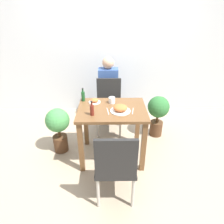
{
  "coord_description": "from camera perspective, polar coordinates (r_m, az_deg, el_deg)",
  "views": [
    {
      "loc": [
        -0.03,
        -2.26,
        1.9
      ],
      "look_at": [
        0.0,
        0.0,
        0.71
      ],
      "focal_mm": 32.0,
      "sensor_mm": 36.0,
      "label": 1
    }
  ],
  "objects": [
    {
      "name": "potted_plant_right",
      "position": [
        3.24,
        13.0,
        0.13
      ],
      "size": [
        0.34,
        0.34,
        0.68
      ],
      "color": "#51331E",
      "rests_on": "ground_plane"
    },
    {
      "name": "spoon_utensil",
      "position": [
        2.48,
        5.97,
        0.26
      ],
      "size": [
        0.04,
        0.17,
        0.0
      ],
      "rotation": [
        0.0,
        0.0,
        1.4
      ],
      "color": "silver",
      "rests_on": "dining_table"
    },
    {
      "name": "potted_plant_left",
      "position": [
        2.91,
        -15.12,
        -3.75
      ],
      "size": [
        0.33,
        0.33,
        0.68
      ],
      "color": "#51331E",
      "rests_on": "ground_plane"
    },
    {
      "name": "drink_cup",
      "position": [
        2.67,
        -0.0,
        3.39
      ],
      "size": [
        0.09,
        0.09,
        0.08
      ],
      "color": "white",
      "rests_on": "dining_table"
    },
    {
      "name": "dining_table",
      "position": [
        2.6,
        0.0,
        -1.8
      ],
      "size": [
        0.87,
        0.67,
        0.76
      ],
      "color": "brown",
      "rests_on": "ground_plane"
    },
    {
      "name": "condiment_bottle",
      "position": [
        2.75,
        -8.26,
        4.59
      ],
      "size": [
        0.05,
        0.05,
        0.19
      ],
      "color": "#194C23",
      "rests_on": "dining_table"
    },
    {
      "name": "chair_near",
      "position": [
        2.08,
        1.01,
        -14.77
      ],
      "size": [
        0.42,
        0.42,
        0.88
      ],
      "rotation": [
        0.0,
        0.0,
        3.14
      ],
      "color": "black",
      "rests_on": "ground_plane"
    },
    {
      "name": "ground_plane",
      "position": [
        2.95,
        0.0,
        -12.21
      ],
      "size": [
        16.0,
        16.0,
        0.0
      ],
      "primitive_type": "plane",
      "color": "tan"
    },
    {
      "name": "wall_back",
      "position": [
        3.82,
        -0.29,
        18.77
      ],
      "size": [
        8.0,
        0.05,
        2.6
      ],
      "color": "silver",
      "rests_on": "ground_plane"
    },
    {
      "name": "sauce_bottle",
      "position": [
        2.36,
        -5.75,
        0.69
      ],
      "size": [
        0.05,
        0.05,
        0.19
      ],
      "color": "maroon",
      "rests_on": "dining_table"
    },
    {
      "name": "food_plate",
      "position": [
        2.45,
        2.41,
        1.0
      ],
      "size": [
        0.25,
        0.25,
        0.09
      ],
      "color": "white",
      "rests_on": "dining_table"
    },
    {
      "name": "side_plate",
      "position": [
        2.7,
        -5.01,
        3.18
      ],
      "size": [
        0.16,
        0.16,
        0.06
      ],
      "color": "white",
      "rests_on": "dining_table"
    },
    {
      "name": "chair_far",
      "position": [
        3.3,
        -0.89,
        2.56
      ],
      "size": [
        0.42,
        0.42,
        0.88
      ],
      "color": "black",
      "rests_on": "ground_plane"
    },
    {
      "name": "person_figure",
      "position": [
        3.6,
        -1.06,
        6.29
      ],
      "size": [
        0.34,
        0.22,
        1.17
      ],
      "color": "#2D3347",
      "rests_on": "ground_plane"
    },
    {
      "name": "fork_utensil",
      "position": [
        2.46,
        -1.21,
        0.22
      ],
      "size": [
        0.03,
        0.17,
        0.0
      ],
      "rotation": [
        0.0,
        0.0,
        1.71
      ],
      "color": "silver",
      "rests_on": "dining_table"
    }
  ]
}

